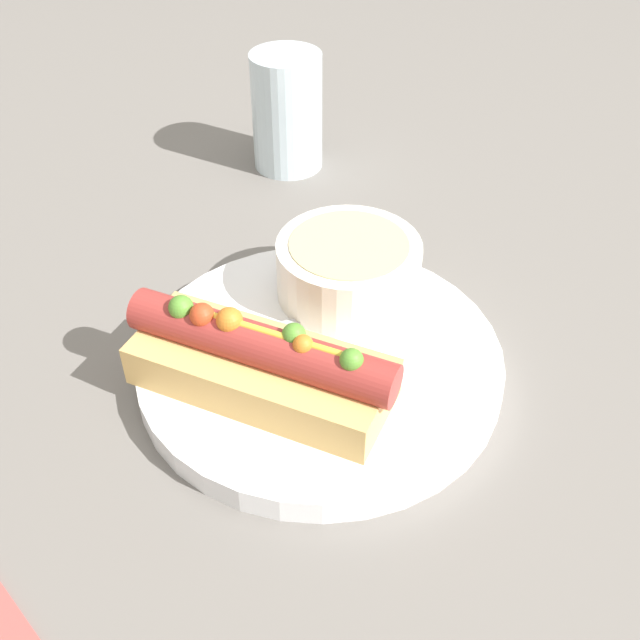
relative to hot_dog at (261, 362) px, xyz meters
name	(u,v)px	position (x,y,z in m)	size (l,w,h in m)	color
ground_plane	(320,371)	(0.01, 0.05, -0.04)	(4.00, 4.00, 0.00)	slate
dinner_plate	(320,361)	(0.01, 0.05, -0.03)	(0.27, 0.27, 0.02)	white
hot_dog	(261,362)	(0.00, 0.00, 0.00)	(0.19, 0.10, 0.06)	#DBAD60
soup_bowl	(348,266)	(-0.01, 0.12, 0.00)	(0.11, 0.11, 0.05)	silver
spoon	(317,315)	(-0.01, 0.08, -0.02)	(0.10, 0.15, 0.01)	#B7B7BC
drinking_glass	(287,112)	(-0.18, 0.29, 0.02)	(0.07, 0.07, 0.12)	silver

